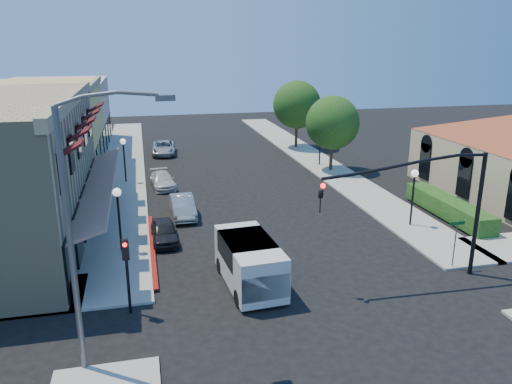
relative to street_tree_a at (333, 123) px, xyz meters
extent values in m
plane|color=black|center=(-8.80, -22.00, -4.19)|extent=(120.00, 120.00, 0.00)
cube|color=#99968B|center=(-17.55, 5.00, -4.13)|extent=(3.50, 50.00, 0.12)
cube|color=#99968B|center=(-0.05, 5.00, -4.13)|extent=(3.50, 50.00, 0.12)
cube|color=maroon|center=(-15.70, -14.00, -4.19)|extent=(0.25, 10.00, 0.06)
cube|color=tan|center=(-19.45, -11.00, 3.61)|extent=(0.50, 18.20, 0.60)
cube|color=#561416|center=(-18.40, -11.00, -1.14)|extent=(1.75, 17.00, 0.67)
cube|color=#4D0F13|center=(-18.75, -18.00, 2.36)|extent=(1.02, 1.50, 0.60)
cube|color=#4D0F13|center=(-18.75, -14.60, 2.36)|extent=(1.02, 1.50, 0.60)
cube|color=#4D0F13|center=(-18.75, -11.20, 2.36)|extent=(1.02, 1.50, 0.60)
cube|color=#4D0F13|center=(-18.75, -7.80, 2.36)|extent=(1.02, 1.50, 0.60)
cube|color=#4D0F13|center=(-18.75, -4.40, 2.36)|extent=(1.02, 1.50, 0.60)
cube|color=black|center=(-19.25, -18.50, -2.59)|extent=(0.12, 2.60, 2.60)
cube|color=black|center=(-19.25, -15.10, -2.59)|extent=(0.12, 2.60, 2.60)
cube|color=black|center=(-19.25, -11.70, -2.59)|extent=(0.12, 2.60, 2.60)
cube|color=black|center=(-19.25, -8.30, -2.59)|extent=(0.12, 2.60, 2.60)
cube|color=black|center=(-19.25, -4.90, -2.59)|extent=(0.12, 2.60, 2.60)
cube|color=tan|center=(-24.30, 4.00, -0.39)|extent=(10.00, 12.00, 7.60)
cube|color=#D4AAA0|center=(-24.30, 16.00, -0.69)|extent=(10.00, 12.00, 7.00)
cube|color=black|center=(5.65, -10.50, -2.39)|extent=(0.12, 1.40, 2.80)
cube|color=black|center=(5.65, -5.50, -2.39)|extent=(0.12, 1.40, 2.80)
cube|color=#1A3E11|center=(2.90, -13.00, -4.19)|extent=(1.40, 8.00, 1.10)
cylinder|color=#392917|center=(0.00, 0.00, -3.14)|extent=(0.28, 0.28, 2.10)
sphere|color=#1A3E11|center=(0.00, 0.00, 0.01)|extent=(4.56, 4.56, 4.56)
cylinder|color=#392917|center=(0.00, 10.00, -3.06)|extent=(0.28, 0.28, 2.27)
sphere|color=#1A3E11|center=(0.00, 10.00, 0.36)|extent=(4.94, 4.94, 4.94)
cylinder|color=black|center=(-0.80, -20.50, -1.19)|extent=(0.20, 0.20, 6.00)
cylinder|color=black|center=(-4.70, -20.50, 1.41)|extent=(7.80, 0.14, 0.14)
imported|color=black|center=(-8.60, -20.50, 0.51)|extent=(0.20, 0.16, 1.00)
sphere|color=#FF0C0C|center=(-8.60, -20.68, 0.81)|extent=(0.22, 0.22, 0.22)
cylinder|color=black|center=(-16.80, -20.50, -2.69)|extent=(0.12, 0.12, 3.00)
cube|color=black|center=(-16.80, -20.65, -1.29)|extent=(0.28, 0.22, 0.85)
sphere|color=#FF0C0C|center=(-16.80, -20.77, -1.04)|extent=(0.18, 0.18, 0.18)
cylinder|color=#595B5E|center=(-18.30, -24.00, 0.31)|extent=(0.20, 0.20, 9.00)
cylinder|color=#595B5E|center=(-16.80, -24.00, 5.06)|extent=(3.00, 0.12, 0.12)
cube|color=#595B5E|center=(-15.10, -24.00, 4.96)|extent=(0.60, 0.25, 0.18)
cylinder|color=#595B5E|center=(-1.30, -19.80, -2.94)|extent=(0.06, 0.06, 2.50)
cube|color=#0C591E|center=(-1.30, -19.80, -1.79)|extent=(0.80, 0.04, 0.18)
cylinder|color=black|center=(-17.30, -14.00, -2.59)|extent=(0.12, 0.12, 3.20)
sphere|color=white|center=(-17.30, -14.00, -0.84)|extent=(0.44, 0.44, 0.44)
cylinder|color=black|center=(-17.30, 0.00, -2.59)|extent=(0.12, 0.12, 3.20)
sphere|color=white|center=(-17.30, 0.00, -0.84)|extent=(0.44, 0.44, 0.44)
cylinder|color=black|center=(-0.30, -14.00, -2.59)|extent=(0.12, 0.12, 3.20)
sphere|color=white|center=(-0.30, -14.00, -0.84)|extent=(0.44, 0.44, 0.44)
cylinder|color=black|center=(-0.30, 2.00, -2.59)|extent=(0.12, 0.12, 3.20)
sphere|color=white|center=(-0.30, 2.00, -0.84)|extent=(0.44, 0.44, 0.44)
cube|color=silver|center=(-11.46, -19.24, -3.01)|extent=(2.47, 5.09, 2.03)
cube|color=silver|center=(-11.31, -21.38, -3.13)|extent=(2.12, 0.82, 1.13)
cube|color=black|center=(-11.34, -20.99, -2.56)|extent=(1.92, 0.24, 1.01)
cube|color=black|center=(-11.48, -18.91, -2.51)|extent=(2.36, 3.07, 1.01)
cylinder|color=black|center=(-12.30, -20.99, -3.82)|extent=(0.33, 0.76, 0.74)
cylinder|color=black|center=(-12.53, -17.63, -3.82)|extent=(0.33, 0.76, 0.74)
cylinder|color=black|center=(-10.39, -20.86, -3.82)|extent=(0.33, 0.76, 0.74)
cylinder|color=black|center=(-10.62, -17.49, -3.82)|extent=(0.33, 0.76, 0.74)
imported|color=black|center=(-14.99, -13.05, -3.60)|extent=(1.51, 3.54, 1.19)
imported|color=#9B9E9F|center=(-13.60, -9.00, -3.52)|extent=(1.51, 4.11, 1.34)
imported|color=beige|center=(-14.51, -2.00, -3.62)|extent=(2.01, 4.13, 1.16)
imported|color=#ACAFB2|center=(-13.79, 10.00, -3.53)|extent=(2.52, 4.90, 1.32)
camera|label=1|loc=(-15.89, -39.58, 6.60)|focal=35.00mm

